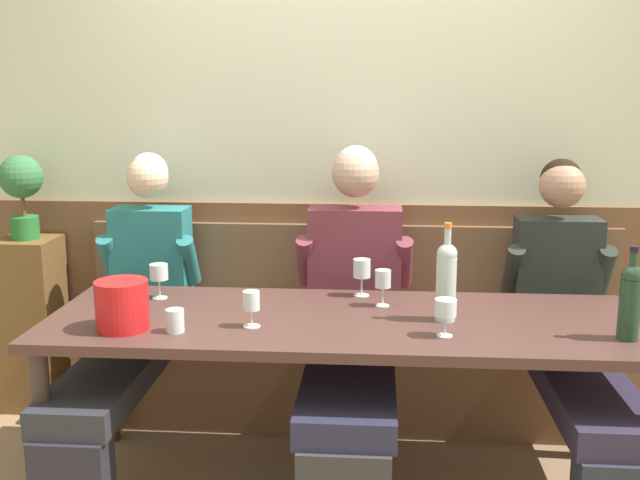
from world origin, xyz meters
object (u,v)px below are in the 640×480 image
at_px(person_right_seat, 352,311).
at_px(wall_bench, 350,363).
at_px(wine_glass_near_bucket, 251,303).
at_px(potted_plant, 22,186).
at_px(person_left_seat, 131,311).
at_px(wine_glass_by_bottle, 383,281).
at_px(wine_glass_mid_right, 446,309).
at_px(dining_table, 345,336).
at_px(water_tumbler_left, 175,321).
at_px(person_center_right_seat, 573,324).
at_px(wine_glass_left_end, 362,270).
at_px(wine_bottle_green_tall, 446,279).
at_px(wine_glass_center_front, 159,274).
at_px(ice_bucket, 122,305).
at_px(wine_bottle_amber_mid, 630,299).

bearing_deg(person_right_seat, wall_bench, 93.00).
bearing_deg(wine_glass_near_bucket, potted_plant, 146.65).
bearing_deg(potted_plant, person_left_seat, -30.68).
height_order(wine_glass_by_bottle, wine_glass_mid_right, wine_glass_by_bottle).
xyz_separation_m(dining_table, water_tumbler_left, (-0.61, -0.22, 0.12)).
bearing_deg(person_center_right_seat, wine_glass_left_end, 178.88).
height_order(wine_bottle_green_tall, water_tumbler_left, wine_bottle_green_tall).
height_order(wine_glass_center_front, potted_plant, potted_plant).
bearing_deg(wine_glass_center_front, ice_bucket, -92.40).
bearing_deg(person_center_right_seat, wine_bottle_green_tall, -151.80).
xyz_separation_m(person_right_seat, wine_glass_left_end, (0.04, -0.00, 0.19)).
xyz_separation_m(person_left_seat, person_right_seat, (0.98, 0.01, 0.02)).
relative_size(person_center_right_seat, ice_bucket, 6.59).
relative_size(wall_bench, wine_glass_center_front, 17.57).
bearing_deg(wall_bench, wine_bottle_green_tall, -59.83).
height_order(person_center_right_seat, wine_glass_left_end, person_center_right_seat).
relative_size(ice_bucket, wine_glass_center_front, 1.31).
bearing_deg(wine_bottle_amber_mid, potted_plant, 161.64).
bearing_deg(wine_glass_mid_right, ice_bucket, -179.54).
distance_m(dining_table, person_center_right_seat, 1.00).
distance_m(dining_table, water_tumbler_left, 0.66).
height_order(person_left_seat, person_right_seat, person_right_seat).
bearing_deg(wine_bottle_green_tall, wine_glass_near_bucket, -169.46).
xyz_separation_m(person_center_right_seat, wine_glass_near_bucket, (-1.30, -0.44, 0.19)).
height_order(wine_bottle_amber_mid, wine_glass_near_bucket, wine_bottle_amber_mid).
distance_m(wall_bench, wine_glass_by_bottle, 0.75).
xyz_separation_m(wall_bench, person_left_seat, (-0.96, -0.35, 0.35)).
relative_size(person_center_right_seat, potted_plant, 3.11).
height_order(person_right_seat, wine_glass_near_bucket, person_right_seat).
height_order(wine_glass_mid_right, wine_glass_left_end, wine_glass_left_end).
relative_size(dining_table, wine_glass_left_end, 14.39).
xyz_separation_m(person_right_seat, wine_bottle_green_tall, (0.37, -0.32, 0.24)).
xyz_separation_m(ice_bucket, wine_glass_by_bottle, (0.96, 0.37, 0.02)).
bearing_deg(ice_bucket, dining_table, 14.18).
distance_m(wine_bottle_green_tall, wine_glass_center_front, 1.21).
relative_size(wine_glass_near_bucket, wine_glass_left_end, 0.86).
relative_size(person_left_seat, wine_bottle_green_tall, 3.41).
distance_m(wall_bench, person_right_seat, 0.50).
bearing_deg(potted_plant, wine_glass_mid_right, -24.14).
distance_m(dining_table, wine_bottle_green_tall, 0.45).
height_order(wall_bench, dining_table, wall_bench).
height_order(ice_bucket, wine_glass_center_front, ice_bucket).
distance_m(wine_glass_by_bottle, potted_plant, 1.86).
relative_size(wine_glass_near_bucket, water_tumbler_left, 1.61).
distance_m(person_right_seat, wine_glass_mid_right, 0.65).
bearing_deg(dining_table, wine_glass_mid_right, -28.03).
xyz_separation_m(wine_glass_by_bottle, water_tumbler_left, (-0.76, -0.39, -0.06)).
bearing_deg(wine_glass_mid_right, potted_plant, 155.86).
distance_m(person_right_seat, wine_bottle_green_tall, 0.55).
distance_m(person_center_right_seat, wine_glass_left_end, 0.92).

